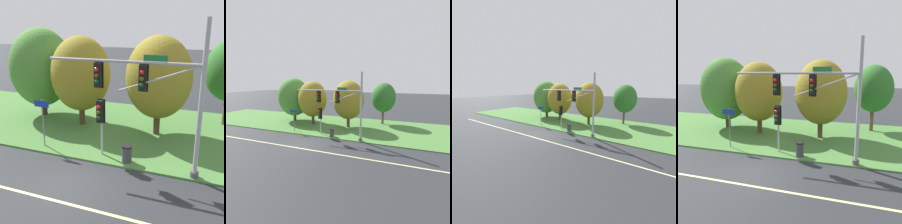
{
  "view_description": "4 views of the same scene",
  "coord_description": "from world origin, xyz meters",
  "views": [
    {
      "loc": [
        6.08,
        -9.79,
        7.09
      ],
      "look_at": [
        0.49,
        4.31,
        2.38
      ],
      "focal_mm": 45.0,
      "sensor_mm": 36.0,
      "label": 1
    },
    {
      "loc": [
        9.69,
        -14.88,
        6.56
      ],
      "look_at": [
        2.2,
        4.19,
        2.83
      ],
      "focal_mm": 28.0,
      "sensor_mm": 36.0,
      "label": 2
    },
    {
      "loc": [
        12.42,
        -12.81,
        5.88
      ],
      "look_at": [
        1.11,
        2.9,
        2.61
      ],
      "focal_mm": 24.0,
      "sensor_mm": 36.0,
      "label": 3
    },
    {
      "loc": [
        5.32,
        -10.03,
        5.43
      ],
      "look_at": [
        1.04,
        3.47,
        2.92
      ],
      "focal_mm": 35.0,
      "sensor_mm": 36.0,
      "label": 4
    }
  ],
  "objects": [
    {
      "name": "grass_verge",
      "position": [
        0.0,
        8.25,
        0.05
      ],
      "size": [
        48.0,
        11.5,
        0.1
      ],
      "primitive_type": "cube",
      "color": "#477A38",
      "rests_on": "ground"
    },
    {
      "name": "pedestrian_signal_near_kerb",
      "position": [
        0.21,
        3.33,
        2.46
      ],
      "size": [
        0.46,
        0.55,
        3.24
      ],
      "color": "#9EA0A5",
      "rests_on": "grass_verge"
    },
    {
      "name": "tree_nearest_road",
      "position": [
        -7.13,
        8.57,
        3.92
      ],
      "size": [
        4.85,
        4.85,
        6.86
      ],
      "color": "#423021",
      "rests_on": "grass_verge"
    },
    {
      "name": "traffic_signal_mast",
      "position": [
        3.23,
        2.77,
        4.26
      ],
      "size": [
        7.89,
        0.49,
        7.32
      ],
      "color": "#9EA0A5",
      "rests_on": "grass_verge"
    },
    {
      "name": "trash_bin",
      "position": [
        1.83,
        3.09,
        0.57
      ],
      "size": [
        0.56,
        0.56,
        0.93
      ],
      "color": "#38383D",
      "rests_on": "grass_verge"
    },
    {
      "name": "tree_left_of_mast",
      "position": [
        -3.19,
        7.63,
        3.81
      ],
      "size": [
        4.2,
        4.2,
        6.35
      ],
      "color": "#4C3823",
      "rests_on": "grass_verge"
    },
    {
      "name": "tree_mid_verge",
      "position": [
        6.57,
        11.38,
        4.04
      ],
      "size": [
        3.47,
        3.47,
        6.12
      ],
      "color": "brown",
      "rests_on": "grass_verge"
    },
    {
      "name": "route_sign_post",
      "position": [
        -3.52,
        3.3,
        1.98
      ],
      "size": [
        0.97,
        0.08,
        2.86
      ],
      "color": "slate",
      "rests_on": "grass_verge"
    },
    {
      "name": "lane_stripe",
      "position": [
        0.0,
        -1.2,
        0.0
      ],
      "size": [
        36.0,
        0.16,
        0.01
      ],
      "primitive_type": "cube",
      "color": "beige",
      "rests_on": "ground"
    },
    {
      "name": "ground_plane",
      "position": [
        0.0,
        0.0,
        0.0
      ],
      "size": [
        160.0,
        160.0,
        0.0
      ],
      "primitive_type": "plane",
      "color": "#282B2D"
    },
    {
      "name": "tree_behind_signpost",
      "position": [
        2.35,
        7.71,
        3.89
      ],
      "size": [
        4.24,
        4.24,
        6.45
      ],
      "color": "#4C3823",
      "rests_on": "grass_verge"
    }
  ]
}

